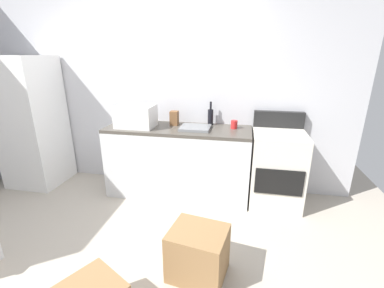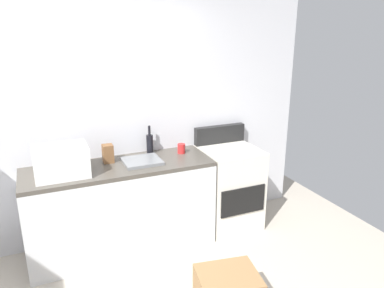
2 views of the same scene
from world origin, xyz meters
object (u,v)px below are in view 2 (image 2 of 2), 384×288
Objects in this scene: microwave at (61,161)px; stove_oven at (229,186)px; wine_bottle at (150,143)px; coffee_mug at (181,149)px; knife_block at (108,154)px.

stove_oven is at bearing 2.04° from microwave.
stove_oven is 3.67× the size of wine_bottle.
microwave is 1.53× the size of wine_bottle.
stove_oven reaches higher than coffee_mug.
wine_bottle is at bearing 16.80° from microwave.
microwave is 0.94m from wine_bottle.
microwave reaches higher than stove_oven.
wine_bottle is 0.46m from knife_block.
stove_oven reaches higher than knife_block.
microwave reaches higher than coffee_mug.
knife_block is at bearing 178.04° from coffee_mug.
wine_bottle reaches higher than knife_block.
microwave is 1.22m from coffee_mug.
stove_oven is at bearing -9.60° from coffee_mug.
stove_oven is 1.83m from microwave.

